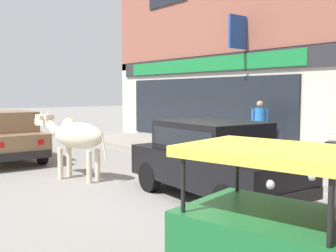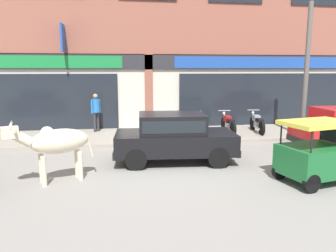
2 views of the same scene
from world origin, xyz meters
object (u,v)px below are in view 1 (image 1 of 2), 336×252
car_2 (4,133)px  motorcycle_0 (330,155)px  car_0 (213,156)px  auto_rickshaw (288,245)px  cow (75,136)px  pedestrian (260,121)px

car_2 → motorcycle_0: 8.83m
car_0 → auto_rickshaw: 3.95m
cow → motorcycle_0: bearing=53.4°
car_0 → car_2: 6.86m
car_0 → pedestrian: 5.20m
car_0 → car_2: bearing=-163.9°
auto_rickshaw → cow: bearing=171.3°
cow → auto_rickshaw: (6.34, -0.97, -0.35)m
car_2 → car_0: bearing=16.1°
car_0 → auto_rickshaw: bearing=-35.4°
cow → car_2: (-3.46, -0.58, -0.19)m
cow → auto_rickshaw: cow is taller
car_2 → auto_rickshaw: (9.81, -0.38, -0.15)m
car_2 → motorcycle_0: bearing=37.4°
cow → pedestrian: 5.89m
motorcycle_0 → pedestrian: (-2.94, 1.09, 0.60)m
car_0 → motorcycle_0: 3.49m
cow → pedestrian: pedestrian is taller
auto_rickshaw → motorcycle_0: auto_rickshaw is taller
auto_rickshaw → motorcycle_0: bearing=116.0°
cow → pedestrian: bearing=84.1°
auto_rickshaw → motorcycle_0: 6.39m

